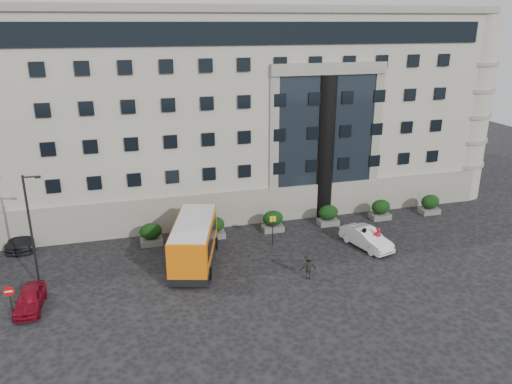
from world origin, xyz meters
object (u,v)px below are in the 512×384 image
at_px(parked_car_a, 30,299).
at_px(pedestrian_a, 377,239).
at_px(minibus, 194,241).
at_px(parked_car_d, 59,212).
at_px(street_lamp, 32,227).
at_px(red_truck, 7,216).
at_px(hedge_f, 430,204).
at_px(hedge_d, 328,215).
at_px(hedge_e, 381,209).
at_px(bus_stop_sign, 273,225).
at_px(pedestrian_c, 308,267).
at_px(parked_car_c, 24,236).
at_px(no_entry_sign, 10,296).
at_px(hedge_a, 151,234).
at_px(hedge_c, 273,221).
at_px(white_taxi, 366,238).
at_px(pedestrian_b, 363,239).
at_px(hedge_b, 214,227).

relative_size(parked_car_a, pedestrian_a, 2.01).
height_order(minibus, parked_car_d, minibus).
bearing_deg(street_lamp, red_truck, 109.30).
bearing_deg(hedge_f, hedge_d, 180.00).
relative_size(hedge_e, street_lamp, 0.23).
bearing_deg(bus_stop_sign, minibus, -167.84).
bearing_deg(pedestrian_c, parked_car_d, -35.89).
xyz_separation_m(parked_car_c, pedestrian_a, (27.25, -8.80, 0.23)).
relative_size(bus_stop_sign, pedestrian_a, 1.29).
xyz_separation_m(no_entry_sign, parked_car_c, (-1.04, 11.70, -0.90)).
bearing_deg(hedge_a, no_entry_sign, -135.52).
bearing_deg(minibus, pedestrian_c, -15.73).
bearing_deg(red_truck, parked_car_a, -68.98).
bearing_deg(hedge_c, no_entry_sign, -155.51).
bearing_deg(parked_car_a, pedestrian_c, -0.50).
bearing_deg(bus_stop_sign, hedge_f, 9.63).
bearing_deg(hedge_e, parked_car_c, 174.69).
relative_size(white_taxi, pedestrian_b, 2.61).
height_order(bus_stop_sign, red_truck, red_truck).
distance_m(parked_car_a, parked_car_d, 15.91).
bearing_deg(hedge_a, parked_car_d, 133.55).
bearing_deg(pedestrian_b, hedge_c, -13.63).
bearing_deg(no_entry_sign, parked_car_c, 95.10).
height_order(parked_car_a, pedestrian_a, pedestrian_a).
relative_size(street_lamp, no_entry_sign, 3.45).
relative_size(hedge_f, parked_car_d, 0.41).
bearing_deg(bus_stop_sign, pedestrian_b, -21.63).
distance_m(hedge_c, hedge_f, 15.60).
height_order(hedge_c, pedestrian_a, pedestrian_a).
distance_m(no_entry_sign, parked_car_a, 1.71).
bearing_deg(bus_stop_sign, pedestrian_c, -82.74).
height_order(minibus, red_truck, minibus).
distance_m(no_entry_sign, minibus, 12.76).
height_order(hedge_a, pedestrian_b, pedestrian_b).
distance_m(hedge_d, pedestrian_b, 5.51).
relative_size(bus_stop_sign, no_entry_sign, 1.09).
distance_m(hedge_b, hedge_c, 5.20).
height_order(hedge_c, white_taxi, hedge_c).
bearing_deg(hedge_b, red_truck, 161.37).
bearing_deg(no_entry_sign, pedestrian_a, 6.32).
relative_size(hedge_d, hedge_e, 1.00).
distance_m(street_lamp, white_taxi, 24.87).
relative_size(hedge_b, street_lamp, 0.23).
distance_m(white_taxi, pedestrian_b, 0.53).
bearing_deg(hedge_e, pedestrian_c, -140.08).
distance_m(street_lamp, parked_car_c, 8.73).
bearing_deg(hedge_c, parked_car_a, -157.45).
bearing_deg(hedge_e, minibus, -166.73).
relative_size(hedge_a, no_entry_sign, 0.79).
bearing_deg(hedge_b, hedge_f, 0.00).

